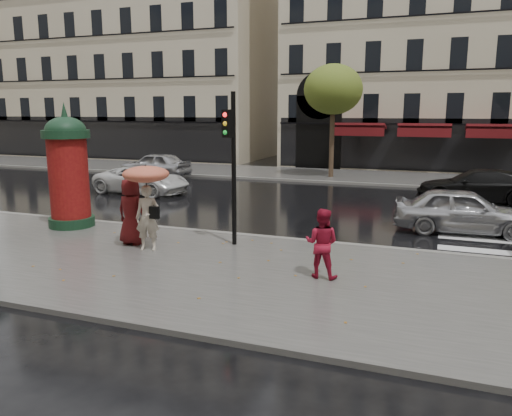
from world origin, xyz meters
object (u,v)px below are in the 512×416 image
at_px(car_far_silver, 155,165).
at_px(man_burgundy, 131,211).
at_px(woman_red, 322,243).
at_px(woman_umbrella, 147,193).
at_px(car_white, 142,180).
at_px(traffic_light, 232,154).
at_px(car_black, 477,186).
at_px(car_silver, 463,211).
at_px(morris_column, 68,168).

bearing_deg(car_far_silver, man_burgundy, 33.83).
height_order(woman_red, man_burgundy, man_burgundy).
bearing_deg(man_burgundy, woman_umbrella, 160.99).
relative_size(man_burgundy, car_white, 0.41).
xyz_separation_m(woman_umbrella, woman_red, (5.09, -0.62, -0.79)).
bearing_deg(woman_red, traffic_light, -29.98).
bearing_deg(car_white, woman_umbrella, -141.10).
relative_size(woman_red, car_black, 0.33).
height_order(woman_umbrella, woman_red, woman_umbrella).
relative_size(car_silver, car_black, 0.88).
distance_m(man_burgundy, car_far_silver, 16.14).
distance_m(woman_red, man_burgundy, 5.97).
bearing_deg(traffic_light, man_burgundy, -161.39).
bearing_deg(car_black, woman_umbrella, -40.86).
distance_m(woman_red, car_far_silver, 20.42).
height_order(woman_red, car_silver, woman_red).
xyz_separation_m(car_white, car_black, (15.15, 3.15, 0.06)).
distance_m(man_burgundy, traffic_light, 3.39).
xyz_separation_m(man_burgundy, car_far_silver, (-7.90, 14.07, -0.33)).
bearing_deg(traffic_light, car_white, 136.48).
xyz_separation_m(morris_column, car_black, (13.18, 10.46, -1.38)).
height_order(man_burgundy, traffic_light, traffic_light).
height_order(woman_red, morris_column, morris_column).
relative_size(woman_umbrella, car_far_silver, 0.55).
height_order(traffic_light, car_far_silver, traffic_light).
bearing_deg(car_silver, car_black, -9.26).
xyz_separation_m(traffic_light, car_black, (7.11, 10.79, -2.05)).
height_order(traffic_light, car_silver, traffic_light).
bearing_deg(car_far_silver, woman_umbrella, 35.56).
bearing_deg(car_silver, car_far_silver, 60.48).
bearing_deg(man_burgundy, morris_column, -15.21).
distance_m(woman_umbrella, traffic_light, 2.61).
bearing_deg(woman_umbrella, car_silver, 34.50).
bearing_deg(morris_column, car_silver, 18.29).
distance_m(woman_umbrella, car_silver, 10.20).
height_order(morris_column, car_silver, morris_column).
relative_size(car_silver, car_far_silver, 0.98).
bearing_deg(woman_umbrella, car_black, 53.00).
height_order(man_burgundy, morris_column, morris_column).
xyz_separation_m(woman_red, morris_column, (-9.16, 2.26, 1.16)).
relative_size(morris_column, car_black, 0.83).
xyz_separation_m(man_burgundy, car_white, (-5.25, 8.58, -0.43)).
bearing_deg(car_white, car_far_silver, 30.64).
height_order(morris_column, traffic_light, traffic_light).
height_order(morris_column, car_far_silver, morris_column).
relative_size(car_black, car_far_silver, 1.12).
distance_m(morris_column, traffic_light, 6.12).
height_order(car_silver, car_far_silver, car_far_silver).
distance_m(morris_column, car_white, 7.70).
xyz_separation_m(woman_umbrella, car_white, (-6.04, 8.94, -1.07)).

